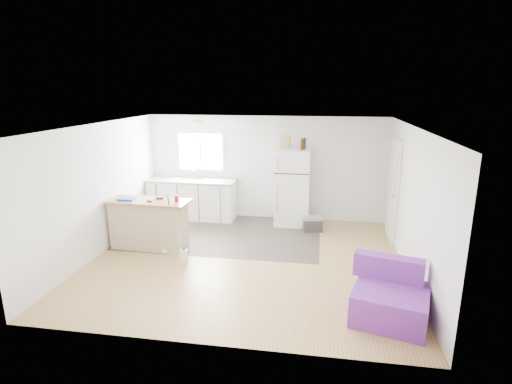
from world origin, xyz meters
TOP-DOWN VIEW (x-y plane):
  - room at (0.00, 0.00)m, footprint 5.51×5.01m
  - vinyl_zone at (-0.73, 1.25)m, footprint 4.05×2.50m
  - window at (-1.55, 2.49)m, footprint 1.18×0.06m
  - interior_door at (2.72, 1.55)m, footprint 0.11×0.92m
  - ceiling_fixture at (-1.20, 1.20)m, footprint 0.30×0.30m
  - kitchen_cabinets at (-1.71, 2.18)m, footprint 2.09×0.66m
  - peninsula at (-1.95, 0.28)m, footprint 1.59×0.68m
  - refrigerator at (0.66, 2.13)m, footprint 0.76×0.73m
  - cooler at (1.14, 1.71)m, footprint 0.47×0.36m
  - purple_seat at (2.23, -1.53)m, footprint 1.14×1.11m
  - cleaner_jug at (-1.07, -0.29)m, footprint 0.15×0.13m
  - mop at (-1.53, 0.08)m, footprint 0.20×0.33m
  - red_cup at (-1.38, 0.28)m, footprint 0.11×0.11m
  - blue_tray at (-2.36, 0.24)m, footprint 0.31×0.24m
  - tool_a at (-1.76, 0.39)m, footprint 0.15×0.10m
  - tool_b at (-1.87, 0.17)m, footprint 0.11×0.07m
  - cardboard_box at (0.48, 2.09)m, footprint 0.21×0.13m
  - bottle_left at (0.85, 2.01)m, footprint 0.09×0.09m
  - bottle_right at (0.90, 2.12)m, footprint 0.08×0.08m

SIDE VIEW (x-z plane):
  - vinyl_zone at x=-0.73m, z-range 0.00..0.00m
  - cleaner_jug at x=-1.07m, z-range -0.02..0.27m
  - cooler at x=1.14m, z-range 0.00..0.32m
  - mop at x=-1.53m, z-range -0.35..0.81m
  - purple_seat at x=2.23m, z-range -0.10..0.67m
  - kitchen_cabinets at x=-1.71m, z-range -0.13..1.08m
  - peninsula at x=-1.95m, z-range 0.01..0.96m
  - refrigerator at x=0.66m, z-range 0.00..1.72m
  - tool_b at x=-1.87m, z-range 0.96..0.98m
  - tool_a at x=-1.76m, z-range 0.96..0.99m
  - blue_tray at x=-2.36m, z-range 0.96..0.99m
  - red_cup at x=-1.38m, z-range 0.96..1.08m
  - interior_door at x=2.72m, z-range -0.03..2.07m
  - room at x=0.00m, z-range -0.01..2.41m
  - window at x=-1.55m, z-range 1.06..2.04m
  - bottle_left at x=0.85m, z-range 1.72..1.97m
  - bottle_right at x=0.90m, z-range 1.72..1.97m
  - cardboard_box at x=0.48m, z-range 1.72..2.02m
  - ceiling_fixture at x=-1.20m, z-range 2.32..2.40m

